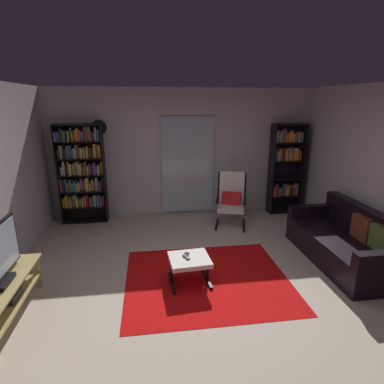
{
  "coord_description": "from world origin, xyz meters",
  "views": [
    {
      "loc": [
        -0.68,
        -3.48,
        2.33
      ],
      "look_at": [
        -0.06,
        0.95,
        1.02
      ],
      "focal_mm": 29.01,
      "sensor_mm": 36.0,
      "label": 1
    }
  ],
  "objects_px": {
    "tv_stand": "(3,296)",
    "cell_phone": "(186,255)",
    "leather_sofa": "(346,243)",
    "lounge_armchair": "(231,198)",
    "ottoman": "(190,262)",
    "bookshelf_near_sofa": "(286,165)",
    "wall_clock": "(99,127)",
    "bookshelf_near_tv": "(81,171)",
    "tv_remote": "(186,257)"
  },
  "relations": [
    {
      "from": "tv_stand",
      "to": "cell_phone",
      "type": "xyz_separation_m",
      "value": [
        2.06,
        0.52,
        0.07
      ]
    },
    {
      "from": "leather_sofa",
      "to": "lounge_armchair",
      "type": "xyz_separation_m",
      "value": [
        -1.32,
        1.71,
        0.24
      ]
    },
    {
      "from": "leather_sofa",
      "to": "ottoman",
      "type": "xyz_separation_m",
      "value": [
        -2.4,
        -0.25,
        0.0
      ]
    },
    {
      "from": "bookshelf_near_sofa",
      "to": "wall_clock",
      "type": "bearing_deg",
      "value": 177.04
    },
    {
      "from": "bookshelf_near_tv",
      "to": "tv_remote",
      "type": "height_order",
      "value": "bookshelf_near_tv"
    },
    {
      "from": "bookshelf_near_tv",
      "to": "bookshelf_near_sofa",
      "type": "bearing_deg",
      "value": -0.02
    },
    {
      "from": "bookshelf_near_sofa",
      "to": "tv_remote",
      "type": "bearing_deg",
      "value": -134.22
    },
    {
      "from": "bookshelf_near_sofa",
      "to": "wall_clock",
      "type": "distance_m",
      "value": 3.88
    },
    {
      "from": "bookshelf_near_tv",
      "to": "cell_phone",
      "type": "distance_m",
      "value": 3.07
    },
    {
      "from": "bookshelf_near_sofa",
      "to": "leather_sofa",
      "type": "xyz_separation_m",
      "value": [
        0.02,
        -2.25,
        -0.75
      ]
    },
    {
      "from": "leather_sofa",
      "to": "wall_clock",
      "type": "height_order",
      "value": "wall_clock"
    },
    {
      "from": "cell_phone",
      "to": "ottoman",
      "type": "bearing_deg",
      "value": -45.41
    },
    {
      "from": "bookshelf_near_tv",
      "to": "wall_clock",
      "type": "height_order",
      "value": "wall_clock"
    },
    {
      "from": "lounge_armchair",
      "to": "ottoman",
      "type": "distance_m",
      "value": 2.25
    },
    {
      "from": "leather_sofa",
      "to": "cell_phone",
      "type": "bearing_deg",
      "value": -175.71
    },
    {
      "from": "lounge_armchair",
      "to": "tv_stand",
      "type": "bearing_deg",
      "value": -142.78
    },
    {
      "from": "tv_remote",
      "to": "wall_clock",
      "type": "height_order",
      "value": "wall_clock"
    },
    {
      "from": "ottoman",
      "to": "bookshelf_near_tv",
      "type": "bearing_deg",
      "value": 125.52
    },
    {
      "from": "bookshelf_near_tv",
      "to": "tv_stand",
      "type": "bearing_deg",
      "value": -96.08
    },
    {
      "from": "bookshelf_near_sofa",
      "to": "tv_remote",
      "type": "height_order",
      "value": "bookshelf_near_sofa"
    },
    {
      "from": "tv_remote",
      "to": "tv_stand",
      "type": "bearing_deg",
      "value": 174.83
    },
    {
      "from": "tv_stand",
      "to": "cell_phone",
      "type": "bearing_deg",
      "value": 14.14
    },
    {
      "from": "wall_clock",
      "to": "bookshelf_near_tv",
      "type": "bearing_deg",
      "value": -152.4
    },
    {
      "from": "leather_sofa",
      "to": "cell_phone",
      "type": "height_order",
      "value": "leather_sofa"
    },
    {
      "from": "tv_remote",
      "to": "wall_clock",
      "type": "xyz_separation_m",
      "value": [
        -1.37,
        2.69,
        1.47
      ]
    },
    {
      "from": "bookshelf_near_tv",
      "to": "wall_clock",
      "type": "bearing_deg",
      "value": 27.6
    },
    {
      "from": "lounge_armchair",
      "to": "tv_remote",
      "type": "height_order",
      "value": "lounge_armchair"
    },
    {
      "from": "lounge_armchair",
      "to": "cell_phone",
      "type": "bearing_deg",
      "value": -120.45
    },
    {
      "from": "leather_sofa",
      "to": "lounge_armchair",
      "type": "bearing_deg",
      "value": 127.72
    },
    {
      "from": "bookshelf_near_sofa",
      "to": "leather_sofa",
      "type": "bearing_deg",
      "value": -89.52
    },
    {
      "from": "leather_sofa",
      "to": "tv_remote",
      "type": "relative_size",
      "value": 13.2
    },
    {
      "from": "bookshelf_near_tv",
      "to": "tv_remote",
      "type": "xyz_separation_m",
      "value": [
        1.74,
        -2.49,
        -0.67
      ]
    },
    {
      "from": "bookshelf_near_sofa",
      "to": "tv_stand",
      "type": "bearing_deg",
      "value": -146.64
    },
    {
      "from": "cell_phone",
      "to": "lounge_armchair",
      "type": "bearing_deg",
      "value": 76.67
    },
    {
      "from": "cell_phone",
      "to": "wall_clock",
      "type": "relative_size",
      "value": 0.48
    },
    {
      "from": "bookshelf_near_tv",
      "to": "tv_remote",
      "type": "distance_m",
      "value": 3.11
    },
    {
      "from": "tv_stand",
      "to": "ottoman",
      "type": "height_order",
      "value": "tv_stand"
    },
    {
      "from": "lounge_armchair",
      "to": "ottoman",
      "type": "height_order",
      "value": "lounge_armchair"
    },
    {
      "from": "bookshelf_near_tv",
      "to": "lounge_armchair",
      "type": "height_order",
      "value": "bookshelf_near_tv"
    },
    {
      "from": "bookshelf_near_tv",
      "to": "bookshelf_near_sofa",
      "type": "height_order",
      "value": "bookshelf_near_tv"
    },
    {
      "from": "bookshelf_near_sofa",
      "to": "ottoman",
      "type": "bearing_deg",
      "value": -133.63
    },
    {
      "from": "bookshelf_near_tv",
      "to": "wall_clock",
      "type": "distance_m",
      "value": 0.91
    },
    {
      "from": "leather_sofa",
      "to": "tv_remote",
      "type": "bearing_deg",
      "value": -174.31
    },
    {
      "from": "tv_remote",
      "to": "wall_clock",
      "type": "bearing_deg",
      "value": 99.23
    },
    {
      "from": "tv_stand",
      "to": "tv_remote",
      "type": "distance_m",
      "value": 2.11
    },
    {
      "from": "wall_clock",
      "to": "leather_sofa",
      "type": "bearing_deg",
      "value": -32.67
    },
    {
      "from": "wall_clock",
      "to": "lounge_armchair",
      "type": "bearing_deg",
      "value": -16.42
    },
    {
      "from": "cell_phone",
      "to": "tv_stand",
      "type": "bearing_deg",
      "value": -148.74
    },
    {
      "from": "bookshelf_near_sofa",
      "to": "ottoman",
      "type": "distance_m",
      "value": 3.53
    },
    {
      "from": "ottoman",
      "to": "cell_phone",
      "type": "relative_size",
      "value": 3.97
    }
  ]
}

